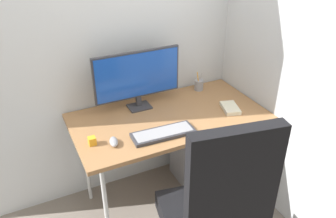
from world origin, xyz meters
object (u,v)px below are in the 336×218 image
desk_clamp_accessory (92,141)px  filing_cabinet (209,149)px  keyboard (163,133)px  notebook (230,108)px  monitor (138,76)px  mouse (114,142)px  pen_holder (199,85)px  office_chair (215,214)px

desk_clamp_accessory → filing_cabinet: bearing=8.6°
filing_cabinet → desk_clamp_accessory: bearing=-171.4°
keyboard → notebook: (0.58, 0.08, 0.00)m
monitor → mouse: (-0.31, -0.37, -0.23)m
pen_holder → desk_clamp_accessory: bearing=-159.2°
pen_holder → desk_clamp_accessory: pen_holder is taller
office_chair → mouse: size_ratio=11.98×
pen_holder → filing_cabinet: bearing=-93.6°
filing_cabinet → office_chair: bearing=-120.9°
office_chair → pen_holder: 1.20m
monitor → pen_holder: 0.58m
monitor → notebook: 0.71m
mouse → notebook: mouse is taller
filing_cabinet → monitor: bearing=161.9°
notebook → desk_clamp_accessory: desk_clamp_accessory is taller
office_chair → desk_clamp_accessory: bearing=123.5°
filing_cabinet → desk_clamp_accessory: desk_clamp_accessory is taller
keyboard → pen_holder: size_ratio=2.63×
pen_holder → monitor: bearing=-174.4°
keyboard → pen_holder: pen_holder is taller
filing_cabinet → keyboard: keyboard is taller
monitor → mouse: size_ratio=6.14×
monitor → mouse: monitor is taller
monitor → pen_holder: size_ratio=4.01×
office_chair → monitor: bearing=91.4°
desk_clamp_accessory → monitor: bearing=36.1°
pen_holder → office_chair: bearing=-115.9°
monitor → desk_clamp_accessory: 0.58m
notebook → mouse: bearing=-161.0°
office_chair → keyboard: bearing=92.0°
office_chair → filing_cabinet: bearing=59.1°
filing_cabinet → mouse: bearing=-166.6°
monitor → filing_cabinet: bearing=-18.1°
monitor → pen_holder: monitor is taller
filing_cabinet → pen_holder: bearing=86.4°
monitor → keyboard: size_ratio=1.53×
office_chair → monitor: 1.08m
filing_cabinet → keyboard: (-0.52, -0.24, 0.46)m
office_chair → desk_clamp_accessory: size_ratio=24.05×
notebook → monitor: bearing=166.6°
office_chair → monitor: (-0.02, 1.01, 0.40)m
filing_cabinet → keyboard: size_ratio=1.52×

